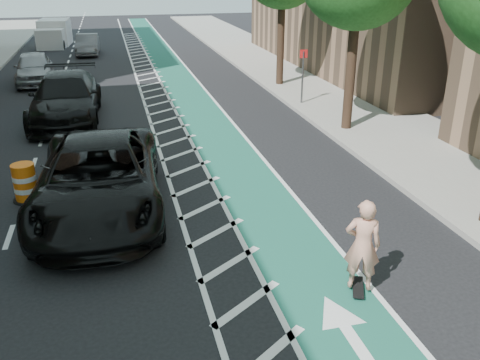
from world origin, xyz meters
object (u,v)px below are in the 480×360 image
object	(u,v)px
suv_far	(66,98)
barrel_a	(25,183)
skateboarder	(363,245)
suv_near	(99,178)

from	to	relation	value
suv_far	barrel_a	xyz separation A→B (m)	(-0.63, -7.76, -0.43)
barrel_a	skateboarder	bearing A→B (deg)	-41.54
skateboarder	barrel_a	bearing A→B (deg)	-16.86
skateboarder	suv_far	world-z (taller)	skateboarder
barrel_a	suv_far	bearing A→B (deg)	85.37
skateboarder	barrel_a	size ratio (longest dim) A/B	1.79
skateboarder	barrel_a	xyz separation A→B (m)	(-6.73, 5.96, -0.53)
skateboarder	suv_far	distance (m)	15.01
suv_near	barrel_a	distance (m)	2.30
skateboarder	suv_far	xyz separation A→B (m)	(-6.10, 13.72, -0.10)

